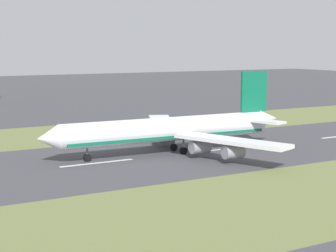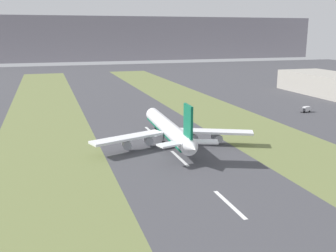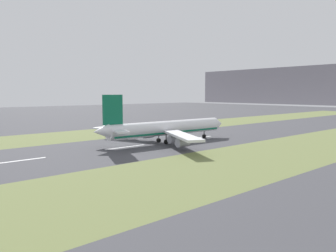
# 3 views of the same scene
# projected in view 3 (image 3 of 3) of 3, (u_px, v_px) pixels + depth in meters

# --- Properties ---
(ground_plane) EXTENTS (800.00, 800.00, 0.00)m
(ground_plane) POSITION_uv_depth(u_px,v_px,m) (158.00, 143.00, 137.04)
(ground_plane) COLOR #424247
(grass_median_west) EXTENTS (40.00, 600.00, 0.01)m
(grass_median_west) POSITION_uv_depth(u_px,v_px,m) (104.00, 133.00, 170.95)
(grass_median_west) COLOR olive
(grass_median_west) RESTS_ON ground
(grass_median_east) EXTENTS (40.00, 600.00, 0.01)m
(grass_median_east) POSITION_uv_depth(u_px,v_px,m) (248.00, 159.00, 103.12)
(grass_median_east) COLOR olive
(grass_median_east) RESTS_ON ground
(centreline_dash_near) EXTENTS (1.20, 18.00, 0.01)m
(centreline_dash_near) POSITION_uv_depth(u_px,v_px,m) (16.00, 161.00, 100.43)
(centreline_dash_near) COLOR silver
(centreline_dash_near) RESTS_ON ground
(centreline_dash_mid) EXTENTS (1.20, 18.00, 0.01)m
(centreline_dash_mid) POSITION_uv_depth(u_px,v_px,m) (126.00, 147.00, 126.41)
(centreline_dash_mid) COLOR silver
(centreline_dash_mid) RESTS_ON ground
(centreline_dash_far) EXTENTS (1.20, 18.00, 0.01)m
(centreline_dash_far) POSITION_uv_depth(u_px,v_px,m) (198.00, 138.00, 152.38)
(centreline_dash_far) COLOR silver
(centreline_dash_far) RESTS_ON ground
(airplane_main_jet) EXTENTS (64.08, 67.17, 20.20)m
(airplane_main_jet) POSITION_uv_depth(u_px,v_px,m) (164.00, 129.00, 136.14)
(airplane_main_jet) COLOR white
(airplane_main_jet) RESTS_ON ground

